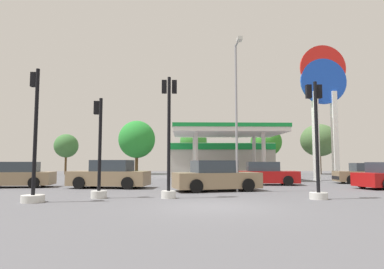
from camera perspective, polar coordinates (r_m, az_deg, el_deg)
The scene contains 18 objects.
ground_plane at distance 11.33m, azimuth 3.73°, elevation -12.44°, with size 90.00×90.00×0.00m, color #56565B.
gas_station at distance 33.79m, azimuth 4.83°, elevation -3.87°, with size 10.39×13.10×4.52m.
station_pole_sign at distance 30.25m, azimuth 21.92°, elevation 6.52°, with size 3.93×0.56×11.53m.
car_0 at distance 22.53m, azimuth -28.20°, elevation -6.33°, with size 4.45×2.34×1.53m.
car_2 at distance 22.58m, azimuth 12.49°, elevation -6.79°, with size 4.41×2.25×1.53m.
car_3 at distance 19.99m, azimuth -14.07°, elevation -6.89°, with size 4.78×2.57×1.63m.
car_4 at distance 17.45m, azimuth 4.19°, elevation -7.39°, with size 4.76×2.87×1.59m.
car_6 at distance 26.54m, azimuth 27.87°, elevation -6.11°, with size 4.24×2.25×1.45m.
traffic_signal_0 at distance 14.50m, azimuth 20.85°, elevation -3.13°, with size 0.72×0.72×4.87m.
traffic_signal_1 at distance 14.45m, azimuth -15.87°, elevation -5.25°, with size 0.65×0.68×4.24m.
traffic_signal_2 at distance 13.97m, azimuth -4.04°, elevation -2.09°, with size 0.65×0.66×5.16m.
traffic_signal_3 at distance 13.83m, azimuth -25.78°, elevation -4.87°, with size 0.84×0.84×5.11m.
tree_0 at distance 43.23m, azimuth -21.00°, elevation -1.86°, with size 2.89×2.89×4.97m.
tree_1 at distance 42.83m, azimuth -9.55°, elevation -0.85°, with size 4.68×4.68×6.85m.
tree_2 at distance 41.72m, azimuth 0.25°, elevation -1.13°, with size 3.39×3.39×5.95m.
tree_3 at distance 41.57m, azimuth 12.75°, elevation -1.29°, with size 3.81×3.81×5.85m.
tree_4 at distance 44.93m, azimuth 21.20°, elevation -0.95°, with size 4.62×4.62×6.37m.
corner_streetlamp at distance 17.06m, azimuth 7.79°, elevation 5.51°, with size 0.24×1.48×7.67m.
Camera 1 is at (-1.02, -11.18, 1.50)m, focal length 30.71 mm.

